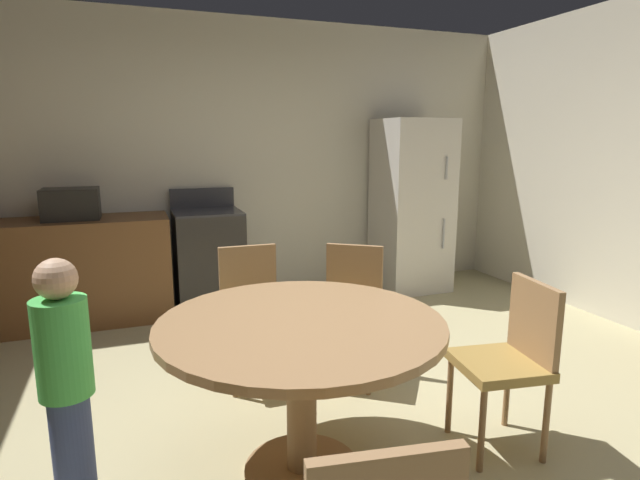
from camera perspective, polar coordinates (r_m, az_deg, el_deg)
The scene contains 11 objects.
ground_plane at distance 2.95m, azimuth 3.33°, elevation -20.78°, with size 14.00×14.00×0.00m, color tan.
wall_back at distance 5.20m, azimuth -9.07°, elevation 8.71°, with size 6.01×0.12×2.70m, color silver.
kitchen_counter at distance 4.87m, azimuth -28.00°, elevation -3.33°, with size 1.97×0.60×0.90m, color brown.
oven_range at distance 4.86m, azimuth -12.26°, elevation -2.08°, with size 0.60×0.60×1.10m.
refrigerator at distance 5.43m, azimuth 10.12°, elevation 3.79°, with size 0.68×0.68×1.76m.
microwave at distance 4.75m, azimuth -25.93°, elevation 3.63°, with size 0.44×0.32×0.26m, color black.
dining_table at distance 2.39m, azimuth -2.11°, elevation -12.29°, with size 1.30×1.30×0.76m.
chair_east at distance 2.80m, azimuth 20.49°, elevation -11.79°, with size 0.45×0.45×0.87m.
chair_north at distance 3.39m, azimuth -7.55°, elevation -7.10°, with size 0.40×0.40×0.87m.
chair_northeast at distance 3.39m, azimuth 3.41°, elevation -7.03°, with size 0.56×0.56×0.87m.
person_child at distance 2.47m, azimuth -26.42°, elevation -13.48°, with size 0.25×0.25×1.09m.
Camera 1 is at (-1.01, -2.29, 1.56)m, focal length 28.79 mm.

